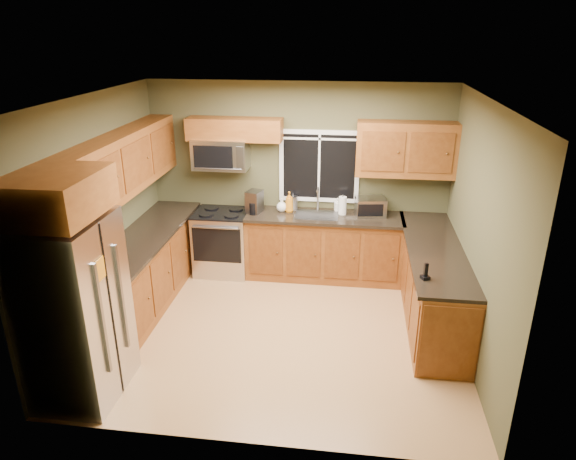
% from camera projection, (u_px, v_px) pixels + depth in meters
% --- Properties ---
extents(floor, '(4.20, 4.20, 0.00)m').
position_uv_depth(floor, '(280.00, 330.00, 6.11)').
color(floor, '#AA7A4A').
rests_on(floor, ground).
extents(ceiling, '(4.20, 4.20, 0.00)m').
position_uv_depth(ceiling, '(278.00, 98.00, 5.11)').
color(ceiling, white).
rests_on(ceiling, back_wall).
extents(back_wall, '(4.20, 0.00, 4.20)m').
position_uv_depth(back_wall, '(298.00, 179.00, 7.27)').
color(back_wall, '#48472C').
rests_on(back_wall, ground).
extents(front_wall, '(4.20, 0.00, 4.20)m').
position_uv_depth(front_wall, '(245.00, 308.00, 3.95)').
color(front_wall, '#48472C').
rests_on(front_wall, ground).
extents(left_wall, '(0.00, 3.60, 3.60)m').
position_uv_depth(left_wall, '(98.00, 216.00, 5.86)').
color(left_wall, '#48472C').
rests_on(left_wall, ground).
extents(right_wall, '(0.00, 3.60, 3.60)m').
position_uv_depth(right_wall, '(478.00, 234.00, 5.36)').
color(right_wall, '#48472C').
rests_on(right_wall, ground).
extents(window, '(1.12, 0.03, 1.02)m').
position_uv_depth(window, '(319.00, 166.00, 7.14)').
color(window, white).
rests_on(window, back_wall).
extents(base_cabinets_left, '(0.60, 2.65, 0.90)m').
position_uv_depth(base_cabinets_left, '(147.00, 270.00, 6.60)').
color(base_cabinets_left, brown).
rests_on(base_cabinets_left, ground).
extents(countertop_left, '(0.65, 2.65, 0.04)m').
position_uv_depth(countertop_left, '(145.00, 236.00, 6.42)').
color(countertop_left, black).
rests_on(countertop_left, base_cabinets_left).
extents(base_cabinets_back, '(2.17, 0.60, 0.90)m').
position_uv_depth(base_cabinets_back, '(324.00, 247.00, 7.27)').
color(base_cabinets_back, brown).
rests_on(base_cabinets_back, ground).
extents(countertop_back, '(2.17, 0.65, 0.04)m').
position_uv_depth(countertop_back, '(325.00, 217.00, 7.08)').
color(countertop_back, black).
rests_on(countertop_back, base_cabinets_back).
extents(base_cabinets_peninsula, '(0.60, 2.52, 0.90)m').
position_uv_depth(base_cabinets_peninsula, '(433.00, 285.00, 6.22)').
color(base_cabinets_peninsula, brown).
rests_on(base_cabinets_peninsula, ground).
extents(countertop_peninsula, '(0.65, 2.50, 0.04)m').
position_uv_depth(countertop_peninsula, '(435.00, 249.00, 6.06)').
color(countertop_peninsula, black).
rests_on(countertop_peninsula, base_cabinets_peninsula).
extents(upper_cabinets_left, '(0.33, 2.65, 0.72)m').
position_uv_depth(upper_cabinets_left, '(124.00, 163.00, 6.09)').
color(upper_cabinets_left, brown).
rests_on(upper_cabinets_left, left_wall).
extents(upper_cabinets_back_left, '(1.30, 0.33, 0.30)m').
position_uv_depth(upper_cabinets_back_left, '(235.00, 129.00, 6.95)').
color(upper_cabinets_back_left, brown).
rests_on(upper_cabinets_back_left, back_wall).
extents(upper_cabinets_back_right, '(1.30, 0.33, 0.72)m').
position_uv_depth(upper_cabinets_back_right, '(406.00, 149.00, 6.75)').
color(upper_cabinets_back_right, brown).
rests_on(upper_cabinets_back_right, back_wall).
extents(upper_cabinet_over_fridge, '(0.72, 0.90, 0.38)m').
position_uv_depth(upper_cabinet_over_fridge, '(55.00, 195.00, 4.37)').
color(upper_cabinet_over_fridge, brown).
rests_on(upper_cabinet_over_fridge, left_wall).
extents(refrigerator, '(0.74, 0.90, 1.80)m').
position_uv_depth(refrigerator, '(75.00, 310.00, 4.79)').
color(refrigerator, '#B7B7BC').
rests_on(refrigerator, ground).
extents(range, '(0.76, 0.69, 0.94)m').
position_uv_depth(range, '(223.00, 242.00, 7.42)').
color(range, '#B7B7BC').
rests_on(range, ground).
extents(microwave, '(0.76, 0.41, 0.42)m').
position_uv_depth(microwave, '(221.00, 154.00, 7.08)').
color(microwave, '#B7B7BC').
rests_on(microwave, back_wall).
extents(sink, '(0.60, 0.42, 0.36)m').
position_uv_depth(sink, '(317.00, 214.00, 7.10)').
color(sink, slate).
rests_on(sink, countertop_back).
extents(toaster_oven, '(0.44, 0.37, 0.25)m').
position_uv_depth(toaster_oven, '(370.00, 207.00, 7.03)').
color(toaster_oven, '#B7B7BC').
rests_on(toaster_oven, countertop_back).
extents(coffee_maker, '(0.24, 0.29, 0.31)m').
position_uv_depth(coffee_maker, '(254.00, 203.00, 7.13)').
color(coffee_maker, slate).
rests_on(coffee_maker, countertop_back).
extents(kettle, '(0.16, 0.16, 0.25)m').
position_uv_depth(kettle, '(293.00, 202.00, 7.24)').
color(kettle, '#B7B7BC').
rests_on(kettle, countertop_back).
extents(paper_towel_roll, '(0.14, 0.14, 0.28)m').
position_uv_depth(paper_towel_roll, '(342.00, 206.00, 7.08)').
color(paper_towel_roll, white).
rests_on(paper_towel_roll, countertop_back).
extents(soap_bottle_a, '(0.14, 0.14, 0.29)m').
position_uv_depth(soap_bottle_a, '(289.00, 202.00, 7.15)').
color(soap_bottle_a, orange).
rests_on(soap_bottle_a, countertop_back).
extents(soap_bottle_b, '(0.10, 0.10, 0.18)m').
position_uv_depth(soap_bottle_b, '(338.00, 205.00, 7.22)').
color(soap_bottle_b, white).
rests_on(soap_bottle_b, countertop_back).
extents(soap_bottle_c, '(0.18, 0.18, 0.19)m').
position_uv_depth(soap_bottle_c, '(282.00, 205.00, 7.20)').
color(soap_bottle_c, white).
rests_on(soap_bottle_c, countertop_back).
extents(cordless_phone, '(0.11, 0.11, 0.18)m').
position_uv_depth(cordless_phone, '(425.00, 274.00, 5.28)').
color(cordless_phone, black).
rests_on(cordless_phone, countertop_peninsula).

